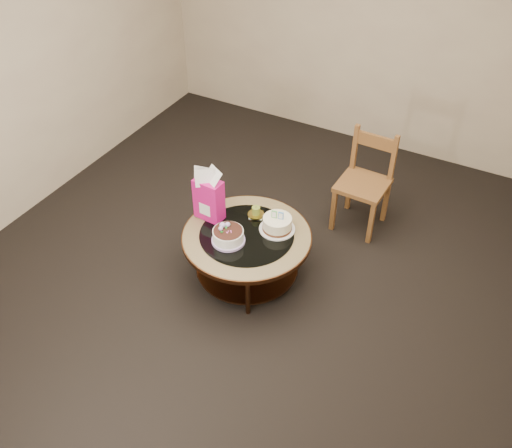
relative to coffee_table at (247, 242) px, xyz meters
The scene contains 8 objects.
ground 0.38m from the coffee_table, 164.05° to the left, with size 5.00×5.00×0.00m, color black.
room_walls 1.16m from the coffee_table, 164.05° to the left, with size 4.52×5.02×2.61m.
coffee_table is the anchor object (origin of this frame).
decorated_cake 0.21m from the coffee_table, 121.10° to the right, with size 0.26×0.26×0.15m.
cream_cake 0.28m from the coffee_table, 41.71° to the left, with size 0.28×0.28×0.18m.
gift_bag 0.48m from the coffee_table, behind, with size 0.24×0.18×0.46m.
pillar_candle 0.26m from the coffee_table, 100.64° to the left, with size 0.14×0.14×0.10m.
dining_chair 1.24m from the coffee_table, 63.03° to the left, with size 0.43×0.43×0.90m.
Camera 1 is at (1.66, -2.90, 3.37)m, focal length 40.00 mm.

